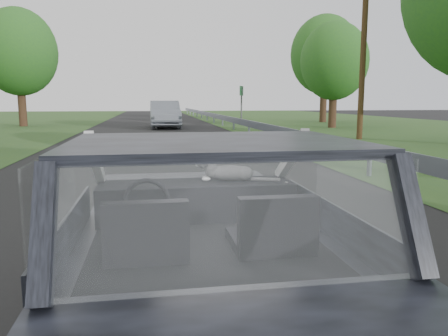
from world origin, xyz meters
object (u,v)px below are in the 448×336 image
object	(u,v)px
subject_car	(206,238)
other_car	(165,114)
cat	(230,172)
utility_pole	(363,50)
highway_sign	(241,106)

from	to	relation	value
subject_car	other_car	xyz separation A→B (m)	(0.56, 24.75, 0.11)
cat	utility_pole	size ratio (longest dim) A/B	0.07
subject_car	utility_pole	bearing A→B (deg)	59.85
cat	other_car	world-z (taller)	other_car
subject_car	utility_pole	distance (m)	17.46
other_car	highway_sign	bearing A→B (deg)	14.78
highway_sign	cat	bearing A→B (deg)	-79.06
highway_sign	utility_pole	bearing A→B (deg)	-52.68
subject_car	highway_sign	bearing A→B (deg)	77.62
utility_pole	cat	bearing A→B (deg)	-120.43
utility_pole	subject_car	bearing A→B (deg)	-120.15
other_car	utility_pole	distance (m)	13.10
other_car	highway_sign	world-z (taller)	highway_sign
subject_car	highway_sign	distance (m)	26.81
cat	other_car	xyz separation A→B (m)	(0.27, 24.08, -0.24)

